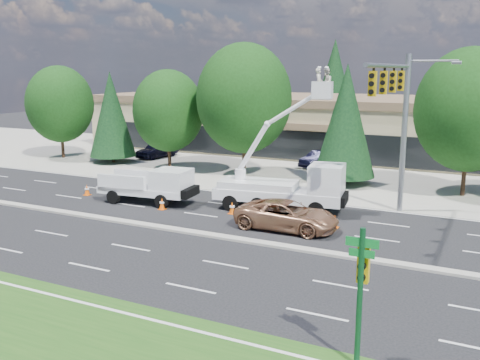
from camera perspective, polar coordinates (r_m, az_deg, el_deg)
The scene contains 24 objects.
ground at distance 28.04m, azimuth -7.58°, elevation -5.26°, with size 140.00×140.00×0.00m, color black.
concrete_apron at distance 45.52m, azimuth 6.60°, elevation 1.33°, with size 140.00×22.00×0.01m, color gray.
road_median at distance 28.02m, azimuth -7.58°, elevation -5.15°, with size 120.00×0.55×0.12m, color gray.
strip_mall at distance 54.54m, azimuth 10.27°, elevation 5.93°, with size 50.40×15.40×5.50m.
tree_front_a at distance 52.63m, azimuth -18.66°, elevation 7.67°, with size 6.15×6.15×8.53m.
tree_front_b at distance 48.63m, azimuth -13.56°, elevation 6.84°, with size 4.06×4.06×8.00m.
tree_front_c at distance 44.99m, azimuth -7.66°, elevation 7.33°, with size 5.90×5.90×8.19m.
tree_front_d at distance 41.41m, azimuth 0.44°, elevation 8.69°, with size 7.35×7.35×10.19m.
tree_front_e at distance 38.68m, azimuth 11.22°, elevation 6.24°, with size 4.36×4.36×8.59m.
tree_front_f at distance 37.30m, azimuth 23.29°, elevation 6.89°, with size 6.92×6.92×9.60m.
tree_back_a at distance 72.29m, azimuth -0.86°, elevation 8.99°, with size 4.47×4.47×8.81m.
tree_back_b at distance 66.98m, azimuth 10.00°, elevation 9.96°, with size 5.97×5.97×11.77m.
tree_back_c at distance 64.43m, azimuth 22.09°, elevation 8.13°, with size 4.81×4.81×9.48m.
signal_mast at distance 29.72m, azimuth 16.63°, elevation 7.21°, with size 2.76×10.16×9.00m.
street_sign_pole at distance 15.21m, azimuth 12.81°, elevation -10.55°, with size 0.90×0.44×4.00m.
utility_pickup at distance 33.46m, azimuth -9.39°, elevation -0.93°, with size 5.94×2.74×2.20m.
bucket_truck at distance 31.13m, azimuth 5.44°, elevation -0.13°, with size 7.77×3.36×8.31m.
traffic_cone_a at distance 36.65m, azimuth -16.01°, elevation -1.04°, with size 0.40×0.40×0.70m.
traffic_cone_b at distance 31.98m, azimuth -8.32°, elevation -2.53°, with size 0.40×0.40×0.70m.
traffic_cone_c at distance 30.71m, azimuth -0.84°, elevation -3.00°, with size 0.40×0.40×0.70m.
traffic_cone_d at distance 28.47m, azimuth 10.07°, elevation -4.37°, with size 0.40×0.40×0.70m.
minivan at distance 27.78m, azimuth 5.02°, elevation -3.77°, with size 2.47×5.36×1.49m, color #A77351.
parked_car_west at distance 51.03m, azimuth -8.84°, elevation 3.27°, with size 1.84×4.57×1.56m, color black.
parked_car_east at distance 45.97m, azimuth 8.40°, elevation 2.24°, with size 1.44×4.12×1.36m, color black.
Camera 1 is at (15.14, -22.16, 8.12)m, focal length 40.00 mm.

